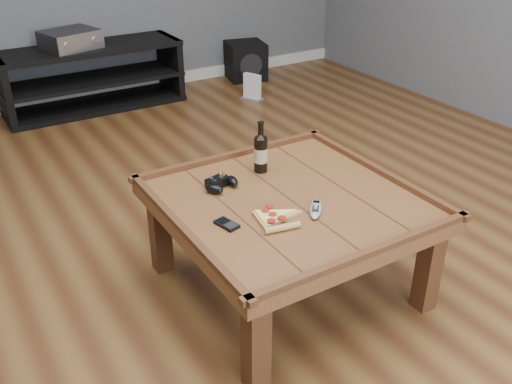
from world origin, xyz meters
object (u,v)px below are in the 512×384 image
subwoofer (246,61)px  coffee_table (289,211)px  smartphone (227,224)px  game_console (252,88)px  remote_control (316,209)px  media_console (93,78)px  av_receiver (70,39)px  pizza_slice (274,218)px  beer_bottle (261,152)px  game_controller (221,183)px

subwoofer → coffee_table: bearing=-103.7°
smartphone → game_console: bearing=43.1°
smartphone → game_console: size_ratio=0.49×
remote_control → coffee_table: bearing=142.6°
media_console → game_console: 1.29m
remote_control → av_receiver: (-0.16, 2.89, 0.11)m
coffee_table → pizza_slice: size_ratio=3.67×
av_receiver → media_console: bearing=-13.4°
media_console → pizza_slice: 2.87m
coffee_table → remote_control: (0.03, -0.14, 0.07)m
beer_bottle → av_receiver: 2.47m
coffee_table → media_console: size_ratio=0.74×
smartphone → remote_control: bearing=-28.3°
coffee_table → remote_control: 0.16m
coffee_table → game_controller: (-0.20, 0.23, 0.08)m
subwoofer → smartphone: bearing=-108.2°
coffee_table → smartphone: (-0.32, -0.05, 0.07)m
subwoofer → media_console: bearing=-164.6°
media_console → subwoofer: 1.44m
av_receiver → beer_bottle: bearing=-101.7°
remote_control → subwoofer: (1.41, 2.94, -0.30)m
beer_bottle → av_receiver: bearing=93.9°
beer_bottle → game_console: beer_bottle is taller
game_controller → pizza_slice: game_controller is taller
beer_bottle → game_console: (1.15, 1.97, -0.45)m
pizza_slice → av_receiver: 2.86m
subwoofer → game_console: (-0.26, -0.54, -0.07)m
smartphone → pizza_slice: bearing=-32.9°
beer_bottle → game_controller: beer_bottle is taller
beer_bottle → game_controller: bearing=-167.5°
coffee_table → beer_bottle: beer_bottle is taller
game_controller → pizza_slice: bearing=-95.2°
pizza_slice → game_console: bearing=71.2°
media_console → remote_control: size_ratio=9.38×
game_controller → av_receiver: (0.07, 2.51, 0.10)m
beer_bottle → remote_control: beer_bottle is taller
smartphone → subwoofer: (1.76, 2.85, -0.29)m
coffee_table → game_console: 2.56m
smartphone → game_controller: bearing=51.9°
media_console → coffee_table: bearing=-90.0°
beer_bottle → remote_control: bearing=-90.9°
av_receiver → subwoofer: (1.57, 0.05, -0.40)m
beer_bottle → game_controller: 0.25m
coffee_table → game_controller: bearing=130.0°
coffee_table → game_console: (1.18, 2.26, -0.29)m
pizza_slice → subwoofer: 3.33m
coffee_table → subwoofer: (1.44, 2.80, -0.22)m
game_console → subwoofer: bearing=41.9°
smartphone → remote_control: size_ratio=0.72×
media_console → smartphone: bearing=-96.6°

